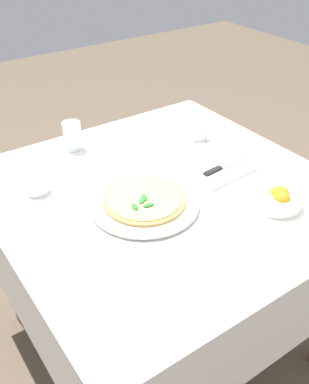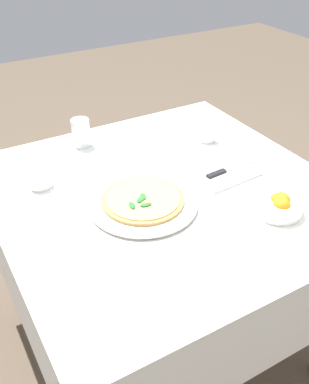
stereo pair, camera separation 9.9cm
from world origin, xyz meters
name	(u,v)px [view 2 (the right image)]	position (x,y,z in m)	size (l,w,h in m)	color
ground_plane	(163,337)	(0.00, 0.00, 0.00)	(8.00, 8.00, 0.00)	brown
dining_table	(165,222)	(0.00, 0.00, 0.62)	(1.08, 1.08, 0.76)	white
pizza_plate	(143,203)	(-0.11, -0.04, 0.77)	(0.34, 0.34, 0.02)	white
pizza	(143,199)	(-0.11, -0.04, 0.78)	(0.26, 0.26, 0.02)	tan
coffee_cup_back_corner	(40,181)	(-0.35, 0.21, 0.79)	(0.13, 0.13, 0.06)	white
coffee_cup_near_left	(206,135)	(0.31, 0.21, 0.79)	(0.13, 0.13, 0.06)	white
water_glass_far_right	(81,134)	(-0.12, 0.42, 0.81)	(0.07, 0.07, 0.11)	white
napkin_folded	(226,173)	(0.22, -0.03, 0.77)	(0.23, 0.14, 0.02)	white
dinner_knife	(227,169)	(0.23, -0.03, 0.78)	(0.20, 0.03, 0.01)	silver
citrus_bowl	(279,205)	(0.23, -0.28, 0.79)	(0.15, 0.15, 0.06)	white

